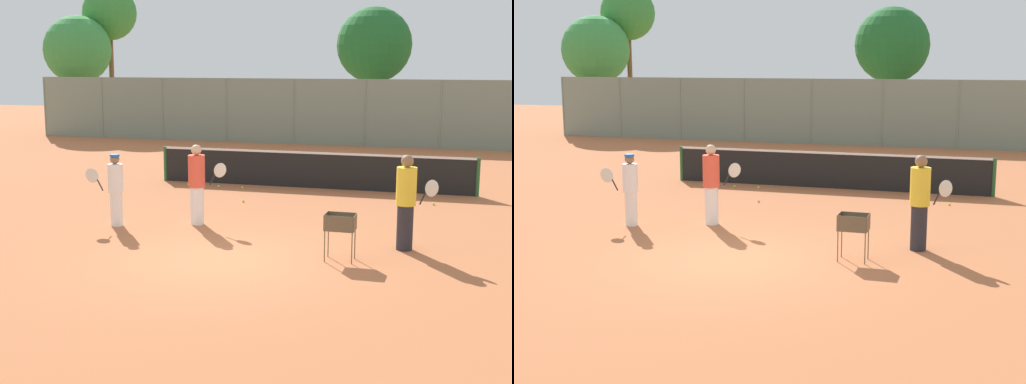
% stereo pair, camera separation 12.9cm
% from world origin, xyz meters
% --- Properties ---
extents(ground_plane, '(80.00, 80.00, 0.00)m').
position_xyz_m(ground_plane, '(0.00, 0.00, 0.00)').
color(ground_plane, '#B7663D').
extents(tennis_net, '(9.43, 0.10, 1.07)m').
position_xyz_m(tennis_net, '(0.00, 8.06, 0.56)').
color(tennis_net, '#26592D').
rests_on(tennis_net, ground_plane).
extents(back_fence, '(31.94, 0.08, 2.92)m').
position_xyz_m(back_fence, '(-0.00, 18.89, 1.46)').
color(back_fence, gray).
rests_on(back_fence, ground_plane).
extents(tree_0, '(2.87, 2.87, 7.64)m').
position_xyz_m(tree_0, '(-14.24, 22.79, 6.15)').
color(tree_0, brown).
rests_on(tree_0, ground_plane).
extents(tree_3, '(3.46, 3.46, 5.99)m').
position_xyz_m(tree_3, '(-15.09, 20.80, 4.20)').
color(tree_3, brown).
rests_on(tree_3, ground_plane).
extents(tree_4, '(3.63, 3.63, 6.27)m').
position_xyz_m(tree_4, '(-0.25, 23.13, 4.44)').
color(tree_4, brown).
rests_on(tree_4, ground_plane).
extents(player_white_outfit, '(0.87, 0.39, 1.64)m').
position_xyz_m(player_white_outfit, '(-3.21, 2.01, 0.85)').
color(player_white_outfit, white).
rests_on(player_white_outfit, ground_plane).
extents(player_red_cap, '(0.95, 0.38, 1.83)m').
position_xyz_m(player_red_cap, '(-1.50, 2.67, 0.94)').
color(player_red_cap, white).
rests_on(player_red_cap, ground_plane).
extents(player_yellow_shirt, '(0.88, 0.58, 1.90)m').
position_xyz_m(player_yellow_shirt, '(3.25, 1.75, 0.97)').
color(player_yellow_shirt, '#26262D').
rests_on(player_yellow_shirt, ground_plane).
extents(ball_cart, '(0.56, 0.41, 0.89)m').
position_xyz_m(ball_cart, '(2.16, 0.63, 0.67)').
color(ball_cart, brown).
rests_on(ball_cart, ground_plane).
extents(tennis_ball_0, '(0.07, 0.07, 0.07)m').
position_xyz_m(tennis_ball_0, '(-1.28, 5.43, 0.03)').
color(tennis_ball_0, '#D1E54C').
rests_on(tennis_ball_0, ground_plane).
extents(tennis_ball_1, '(0.07, 0.07, 0.07)m').
position_xyz_m(tennis_ball_1, '(-3.66, 7.44, 0.03)').
color(tennis_ball_1, '#D1E54C').
rests_on(tennis_ball_1, ground_plane).
extents(tennis_ball_2, '(0.07, 0.07, 0.07)m').
position_xyz_m(tennis_ball_2, '(-1.93, 7.41, 0.03)').
color(tennis_ball_2, '#D1E54C').
rests_on(tennis_ball_2, ground_plane).
extents(tennis_ball_3, '(0.07, 0.07, 0.07)m').
position_xyz_m(tennis_ball_3, '(-2.66, 7.35, 0.03)').
color(tennis_ball_3, '#D1E54C').
rests_on(tennis_ball_3, ground_plane).
extents(tennis_ball_4, '(0.07, 0.07, 0.07)m').
position_xyz_m(tennis_ball_4, '(3.58, 6.49, 0.03)').
color(tennis_ball_4, '#D1E54C').
rests_on(tennis_ball_4, ground_plane).
extents(parked_car, '(4.20, 1.70, 1.60)m').
position_xyz_m(parked_car, '(0.89, 23.08, 0.66)').
color(parked_car, white).
rests_on(parked_car, ground_plane).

